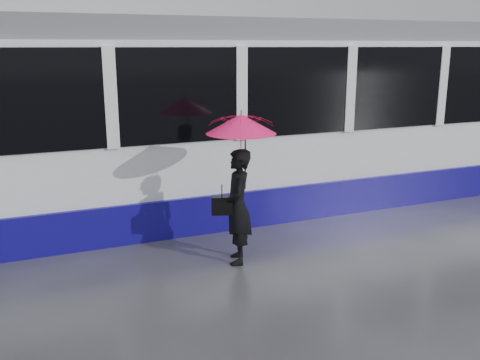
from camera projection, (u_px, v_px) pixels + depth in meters
name	position (u px, v px, depth m)	size (l,w,h in m)	color
ground	(247.00, 260.00, 7.49)	(90.00, 90.00, 0.00)	#29292E
rails	(192.00, 210.00, 9.72)	(34.00, 1.51, 0.02)	#3F3D38
tram	(0.00, 132.00, 8.17)	(26.00, 2.56, 3.35)	white
woman	(238.00, 207.00, 7.26)	(0.58, 0.38, 1.59)	black
umbrella	(241.00, 138.00, 7.04)	(1.19, 1.19, 1.07)	#F91581
handbag	(222.00, 205.00, 7.18)	(0.31, 0.21, 0.43)	black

